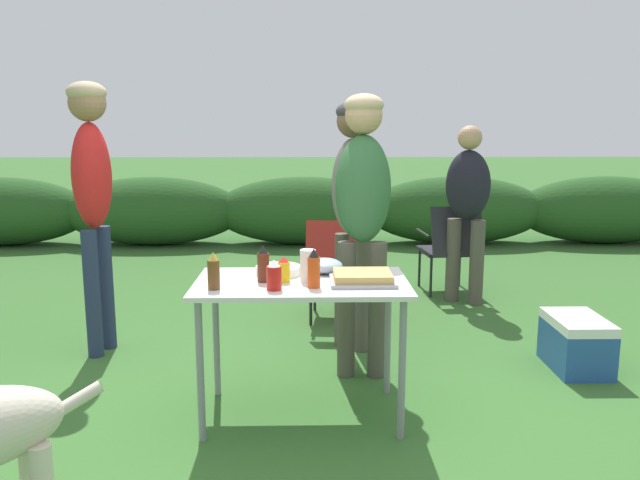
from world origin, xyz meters
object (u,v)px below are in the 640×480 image
(food_tray, at_px, (362,278))
(standing_person_in_red_jacket, at_px, (467,199))
(plate_stack, at_px, (278,270))
(mixing_bowl, at_px, (324,266))
(camp_chair_green_behind_table, at_px, (337,265))
(mustard_bottle, at_px, (284,270))
(ketchup_bottle, at_px, (274,276))
(folding_table, at_px, (302,295))
(bbq_sauce_bottle, at_px, (263,264))
(cooler_box, at_px, (576,343))
(standing_person_in_olive_jacket, at_px, (92,180))
(beer_bottle, at_px, (214,272))
(standing_person_in_gray_fleece, at_px, (363,196))
(camp_chair_near_hedge, at_px, (450,244))
(standing_person_in_dark_puffer, at_px, (353,193))
(hot_sauce_bottle, at_px, (314,269))
(paper_cup_stack, at_px, (308,266))

(food_tray, height_order, standing_person_in_red_jacket, standing_person_in_red_jacket)
(plate_stack, height_order, mixing_bowl, mixing_bowl)
(mixing_bowl, distance_m, camp_chair_green_behind_table, 1.47)
(food_tray, relative_size, mustard_bottle, 2.50)
(standing_person_in_red_jacket, bearing_deg, ketchup_bottle, -91.01)
(folding_table, bearing_deg, plate_stack, 130.64)
(bbq_sauce_bottle, relative_size, standing_person_in_red_jacket, 0.12)
(standing_person_in_red_jacket, distance_m, cooler_box, 1.75)
(bbq_sauce_bottle, bearing_deg, standing_person_in_red_jacket, 53.61)
(standing_person_in_olive_jacket, bearing_deg, mixing_bowl, -105.81)
(beer_bottle, bearing_deg, standing_person_in_gray_fleece, 45.71)
(camp_chair_green_behind_table, bearing_deg, camp_chair_near_hedge, 42.81)
(standing_person_in_gray_fleece, bearing_deg, plate_stack, -129.34)
(ketchup_bottle, relative_size, standing_person_in_dark_puffer, 0.09)
(beer_bottle, height_order, camp_chair_near_hedge, beer_bottle)
(folding_table, xyz_separation_m, hot_sauce_bottle, (0.06, -0.13, 0.17))
(ketchup_bottle, xyz_separation_m, hot_sauce_bottle, (0.19, 0.04, 0.02))
(beer_bottle, height_order, mustard_bottle, beer_bottle)
(mustard_bottle, distance_m, camp_chair_green_behind_table, 1.70)
(food_tray, height_order, hot_sauce_bottle, hot_sauce_bottle)
(food_tray, height_order, paper_cup_stack, paper_cup_stack)
(plate_stack, relative_size, hot_sauce_bottle, 1.25)
(paper_cup_stack, distance_m, ketchup_bottle, 0.24)
(plate_stack, relative_size, standing_person_in_red_jacket, 0.16)
(plate_stack, relative_size, camp_chair_green_behind_table, 0.29)
(food_tray, distance_m, beer_bottle, 0.75)
(beer_bottle, height_order, camp_chair_green_behind_table, beer_bottle)
(plate_stack, relative_size, beer_bottle, 1.31)
(hot_sauce_bottle, bearing_deg, camp_chair_green_behind_table, 83.45)
(bbq_sauce_bottle, distance_m, hot_sauce_bottle, 0.29)
(mixing_bowl, relative_size, ketchup_bottle, 1.33)
(standing_person_in_red_jacket, bearing_deg, camp_chair_near_hedge, 134.98)
(mixing_bowl, height_order, camp_chair_green_behind_table, camp_chair_green_behind_table)
(standing_person_in_dark_puffer, bearing_deg, food_tray, -52.24)
(beer_bottle, xyz_separation_m, mustard_bottle, (0.34, 0.15, -0.03))
(paper_cup_stack, bearing_deg, hot_sauce_bottle, -77.01)
(standing_person_in_olive_jacket, distance_m, cooler_box, 3.30)
(folding_table, relative_size, mixing_bowl, 5.52)
(hot_sauce_bottle, height_order, mustard_bottle, hot_sauce_bottle)
(beer_bottle, distance_m, mustard_bottle, 0.37)
(mustard_bottle, distance_m, camp_chair_near_hedge, 2.87)
(standing_person_in_gray_fleece, bearing_deg, standing_person_in_olive_jacket, 174.28)
(camp_chair_near_hedge, bearing_deg, bbq_sauce_bottle, -126.85)
(camp_chair_green_behind_table, distance_m, cooler_box, 1.81)
(plate_stack, bearing_deg, bbq_sauce_bottle, -113.53)
(mixing_bowl, bearing_deg, camp_chair_green_behind_table, 84.41)
(mixing_bowl, xyz_separation_m, mustard_bottle, (-0.21, -0.20, 0.02))
(standing_person_in_dark_puffer, bearing_deg, hot_sauce_bottle, -64.21)
(plate_stack, height_order, standing_person_in_gray_fleece, standing_person_in_gray_fleece)
(plate_stack, height_order, hot_sauce_bottle, hot_sauce_bottle)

